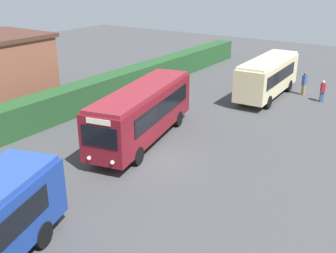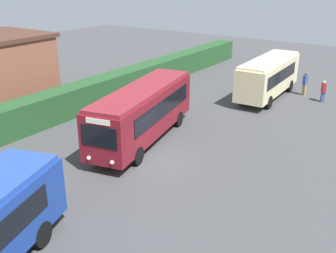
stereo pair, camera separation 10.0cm
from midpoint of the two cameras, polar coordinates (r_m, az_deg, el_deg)
The scene contains 6 objects.
ground_plane at distance 21.99m, azimuth -2.32°, elevation -4.65°, with size 84.42×84.42×0.00m, color #424244.
bus_maroon at distance 23.68m, azimuth -3.48°, elevation 2.27°, with size 10.17×4.42×3.32m.
bus_cream at distance 33.11m, azimuth 14.25°, elevation 7.08°, with size 8.80×2.63×3.18m.
person_center at distance 33.51m, azimuth 21.39°, elevation 4.77°, with size 0.52×0.44×1.71m.
person_right at distance 34.82m, azimuth 19.07°, elevation 5.90°, with size 0.48×0.35×1.94m.
hedge_row at distance 27.62m, azimuth -17.70°, elevation 2.11°, with size 54.21×1.74×2.01m, color #224B25.
Camera 2 is at (-15.79, -11.88, 9.65)m, focal length 42.66 mm.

